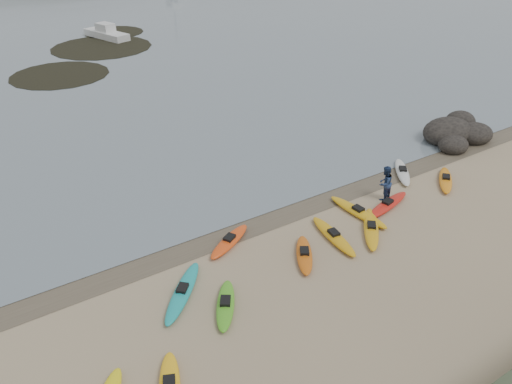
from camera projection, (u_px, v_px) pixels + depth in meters
ground at (256, 217)px, 25.38m from camera, size 600.00×600.00×0.00m
wet_sand at (259, 220)px, 25.16m from camera, size 60.00×60.00×0.00m
kayaks at (312, 246)px, 23.00m from camera, size 23.91×9.44×0.34m
person_east at (385, 183)px, 26.49m from camera, size 1.09×0.94×1.93m
rock_cluster at (455, 136)px, 33.58m from camera, size 5.31×3.91×1.81m
kelp_mats at (93, 52)px, 53.05m from camera, size 17.90×21.95×0.04m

